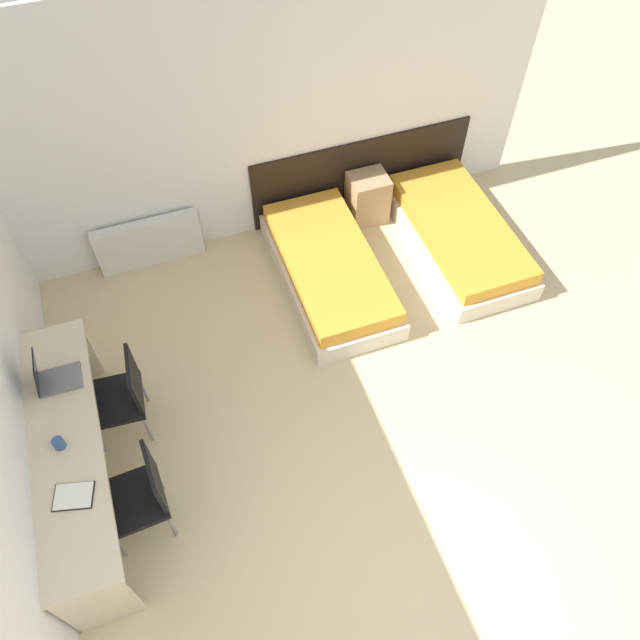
{
  "coord_description": "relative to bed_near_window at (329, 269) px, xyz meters",
  "views": [
    {
      "loc": [
        -1.08,
        -0.83,
        4.88
      ],
      "look_at": [
        0.0,
        2.2,
        0.55
      ],
      "focal_mm": 35.0,
      "sensor_mm": 36.0,
      "label": 1
    }
  ],
  "objects": [
    {
      "name": "desk",
      "position": [
        -2.54,
        -1.38,
        0.42
      ],
      "size": [
        0.51,
        2.18,
        0.77
      ],
      "color": "beige",
      "rests_on": "ground_plane"
    },
    {
      "name": "open_notebook",
      "position": [
        -2.52,
        -1.81,
        0.59
      ],
      "size": [
        0.31,
        0.25,
        0.02
      ],
      "rotation": [
        0.0,
        0.0,
        -0.25
      ],
      "color": "black",
      "rests_on": "desk"
    },
    {
      "name": "radiator",
      "position": [
        -1.63,
        0.89,
        0.08
      ],
      "size": [
        1.06,
        0.12,
        0.54
      ],
      "color": "silver",
      "rests_on": "ground_plane"
    },
    {
      "name": "chair_near_notebook",
      "position": [
        -2.14,
        -1.82,
        0.31
      ],
      "size": [
        0.48,
        0.48,
        0.88
      ],
      "rotation": [
        0.0,
        0.0,
        0.05
      ],
      "color": "black",
      "rests_on": "ground_plane"
    },
    {
      "name": "ground_plane",
      "position": [
        -0.39,
        -3.02,
        -0.19
      ],
      "size": [
        20.0,
        20.0,
        0.0
      ],
      "primitive_type": "plane",
      "color": "beige"
    },
    {
      "name": "nightstand",
      "position": [
        0.72,
        0.76,
        0.09
      ],
      "size": [
        0.4,
        0.35,
        0.54
      ],
      "color": "tan",
      "rests_on": "ground_plane"
    },
    {
      "name": "bed_near_window",
      "position": [
        0.0,
        0.0,
        0.0
      ],
      "size": [
        0.91,
        1.88,
        0.38
      ],
      "color": "beige",
      "rests_on": "ground_plane"
    },
    {
      "name": "bed_near_door",
      "position": [
        1.43,
        0.0,
        0.0
      ],
      "size": [
        0.91,
        1.88,
        0.38
      ],
      "color": "beige",
      "rests_on": "ground_plane"
    },
    {
      "name": "wall_back",
      "position": [
        -0.39,
        1.01,
        1.16
      ],
      "size": [
        5.81,
        0.05,
        2.7
      ],
      "color": "white",
      "rests_on": "ground_plane"
    },
    {
      "name": "chair_near_laptop",
      "position": [
        -2.14,
        -0.95,
        0.31
      ],
      "size": [
        0.49,
        0.49,
        0.88
      ],
      "rotation": [
        0.0,
        0.0,
        -0.08
      ],
      "color": "black",
      "rests_on": "ground_plane"
    },
    {
      "name": "mug",
      "position": [
        -2.57,
        -1.4,
        0.62
      ],
      "size": [
        0.08,
        0.08,
        0.09
      ],
      "color": "#2D5184",
      "rests_on": "desk"
    },
    {
      "name": "laptop",
      "position": [
        -2.56,
        -0.84,
        0.65
      ],
      "size": [
        0.33,
        0.25,
        0.33
      ],
      "rotation": [
        0.0,
        0.0,
        -0.02
      ],
      "color": "slate",
      "rests_on": "desk"
    },
    {
      "name": "headboard_panel",
      "position": [
        0.72,
        0.97,
        0.24
      ],
      "size": [
        2.44,
        0.03,
        0.86
      ],
      "color": "black",
      "rests_on": "ground_plane"
    }
  ]
}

